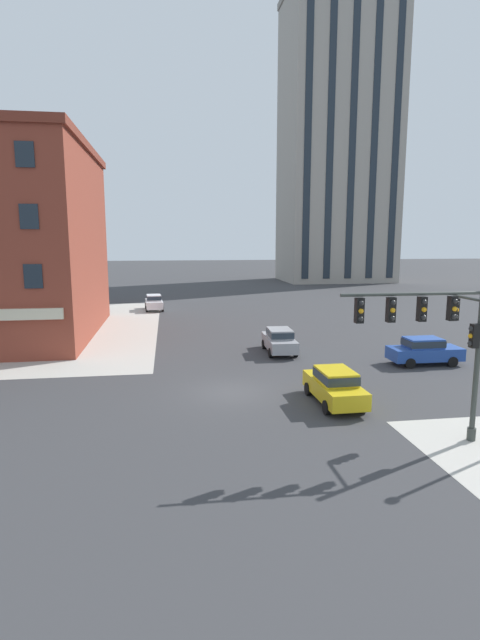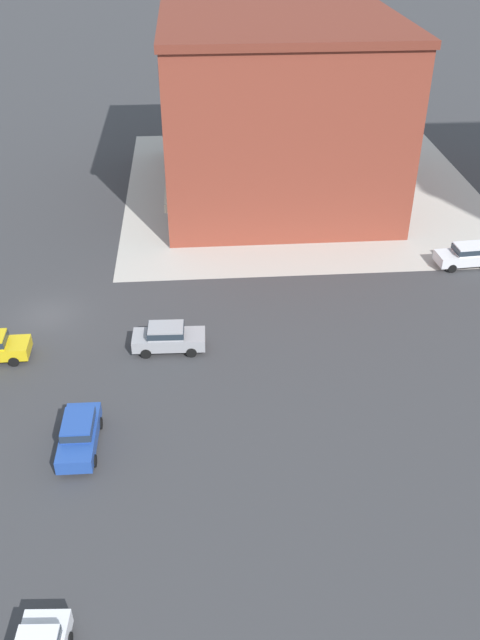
{
  "view_description": "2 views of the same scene",
  "coord_description": "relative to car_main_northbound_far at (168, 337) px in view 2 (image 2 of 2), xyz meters",
  "views": [
    {
      "loc": [
        -3.01,
        -23.35,
        7.63
      ],
      "look_at": [
        0.86,
        2.6,
        3.26
      ],
      "focal_mm": 27.13,
      "sensor_mm": 36.0,
      "label": 1
    },
    {
      "loc": [
        38.3,
        9.96,
        24.52
      ],
      "look_at": [
        8.43,
        12.19,
        4.62
      ],
      "focal_mm": 38.02,
      "sensor_mm": 36.0,
      "label": 2
    }
  ],
  "objects": [
    {
      "name": "car_main_southbound_near",
      "position": [
        8.14,
        -4.36,
        0.0
      ],
      "size": [
        4.41,
        1.92,
        1.68
      ],
      "color": "#23479E",
      "rests_on": "ground"
    },
    {
      "name": "car_main_southbound_far",
      "position": [
        -9.0,
        21.89,
        0.0
      ],
      "size": [
        2.13,
        4.52,
        1.68
      ],
      "color": "silver",
      "rests_on": "ground"
    },
    {
      "name": "car_main_northbound_far",
      "position": [
        0.0,
        0.0,
        0.0
      ],
      "size": [
        2.0,
        4.46,
        1.68
      ],
      "color": "#99999E",
      "rests_on": "ground"
    },
    {
      "name": "storefront_block_near_corner",
      "position": [
        -24.54,
        9.33,
        6.6
      ],
      "size": [
        22.73,
        19.3,
        15.02
      ],
      "color": "brown",
      "rests_on": "ground"
    },
    {
      "name": "sidewalk_far_corner",
      "position": [
        -24.39,
        11.9,
        -0.92
      ],
      "size": [
        32.0,
        32.0,
        0.02
      ],
      "primitive_type": "cube",
      "color": "#B7B2A8",
      "rests_on": "ground"
    },
    {
      "name": "ground_plane",
      "position": [
        -4.39,
        -8.1,
        -0.92
      ],
      "size": [
        320.0,
        320.0,
        0.0
      ],
      "primitive_type": "plane",
      "color": "#38383A"
    }
  ]
}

